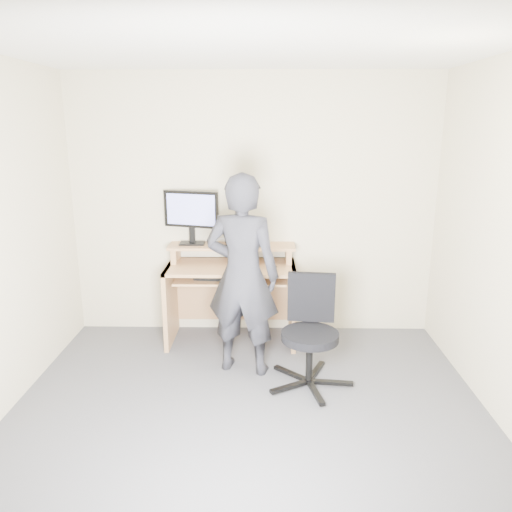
{
  "coord_description": "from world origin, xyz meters",
  "views": [
    {
      "loc": [
        0.11,
        -3.0,
        2.04
      ],
      "look_at": [
        0.04,
        1.05,
        0.95
      ],
      "focal_mm": 35.0,
      "sensor_mm": 36.0,
      "label": 1
    }
  ],
  "objects_px": {
    "monitor": "(191,213)",
    "office_chair": "(310,327)",
    "desk": "(232,283)",
    "person": "(242,275)"
  },
  "relations": [
    {
      "from": "office_chair",
      "to": "person",
      "type": "xyz_separation_m",
      "value": [
        -0.54,
        0.2,
        0.37
      ]
    },
    {
      "from": "monitor",
      "to": "office_chair",
      "type": "relative_size",
      "value": 0.61
    },
    {
      "from": "monitor",
      "to": "desk",
      "type": "bearing_deg",
      "value": 1.58
    },
    {
      "from": "desk",
      "to": "office_chair",
      "type": "bearing_deg",
      "value": -51.91
    },
    {
      "from": "desk",
      "to": "person",
      "type": "height_order",
      "value": "person"
    },
    {
      "from": "monitor",
      "to": "person",
      "type": "xyz_separation_m",
      "value": [
        0.51,
        -0.76,
        -0.38
      ]
    },
    {
      "from": "monitor",
      "to": "office_chair",
      "type": "bearing_deg",
      "value": -26.87
    },
    {
      "from": "desk",
      "to": "monitor",
      "type": "height_order",
      "value": "monitor"
    },
    {
      "from": "desk",
      "to": "monitor",
      "type": "relative_size",
      "value": 2.28
    },
    {
      "from": "monitor",
      "to": "office_chair",
      "type": "distance_m",
      "value": 1.61
    }
  ]
}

